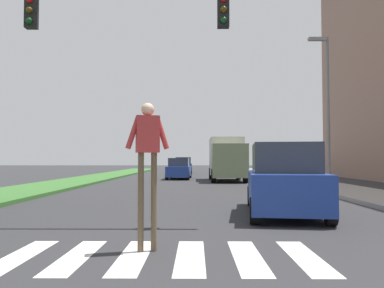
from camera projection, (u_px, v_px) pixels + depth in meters
ground_plane at (189, 180)px, 28.03m from camera, size 140.00×140.00×0.00m
crosswalk at (162, 256)px, 5.95m from camera, size 4.95×2.20×0.01m
median_strip at (81, 181)px, 26.11m from camera, size 3.45×64.00×0.15m
sidewalk_right at (299, 181)px, 25.95m from camera, size 3.00×64.00×0.15m
traffic_light_gantry at (29, 43)px, 9.10m from camera, size 8.53×0.30×6.00m
street_lamp_right at (326, 98)px, 18.73m from camera, size 1.02×0.24×7.50m
pedestrian_performer at (148, 152)px, 6.36m from camera, size 0.74×0.33×2.49m
suv_crossing at (283, 181)px, 10.63m from camera, size 2.47×4.80×1.97m
sedan_midblock at (179, 169)px, 29.66m from camera, size 1.90×4.53×1.64m
sedan_distant at (183, 166)px, 41.69m from camera, size 1.96×4.58×1.77m
truck_box_delivery at (227, 158)px, 27.08m from camera, size 2.40×6.20×3.10m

